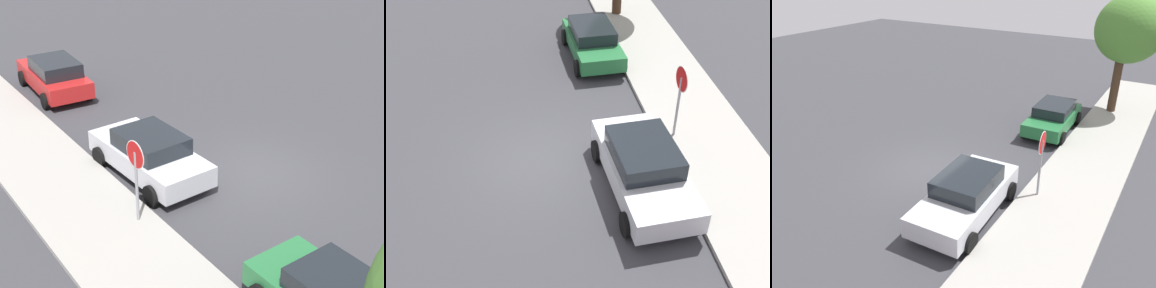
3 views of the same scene
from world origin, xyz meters
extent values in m
plane|color=#38383D|center=(0.00, 0.00, 0.00)|extent=(60.00, 60.00, 0.00)
cube|color=#9E9B93|center=(0.00, 5.24, 0.07)|extent=(32.00, 2.94, 0.14)
cylinder|color=gray|center=(-0.43, 4.29, 1.08)|extent=(0.08, 0.08, 2.16)
cylinder|color=white|center=(-0.43, 4.29, 2.09)|extent=(0.77, 0.08, 0.77)
cylinder|color=red|center=(-0.43, 4.29, 2.09)|extent=(0.72, 0.08, 0.72)
cube|color=silver|center=(1.64, 2.70, 0.62)|extent=(4.39, 2.02, 0.64)
cube|color=black|center=(1.54, 2.70, 1.20)|extent=(2.15, 1.69, 0.51)
cylinder|color=black|center=(3.06, 3.68, 0.32)|extent=(0.65, 0.25, 0.64)
cylinder|color=black|center=(3.15, 1.87, 0.32)|extent=(0.65, 0.25, 0.64)
cylinder|color=black|center=(0.13, 3.53, 0.32)|extent=(0.65, 0.25, 0.64)
cylinder|color=black|center=(0.22, 1.73, 0.32)|extent=(0.65, 0.25, 0.64)
cylinder|color=black|center=(-4.70, 2.00, 0.32)|extent=(0.65, 0.24, 0.64)
cube|color=red|center=(9.70, 2.43, 0.62)|extent=(4.35, 1.99, 0.63)
cube|color=black|center=(9.39, 2.44, 1.21)|extent=(2.26, 1.67, 0.54)
cylinder|color=black|center=(11.19, 3.23, 0.32)|extent=(0.65, 0.25, 0.64)
cylinder|color=black|center=(11.10, 1.47, 0.32)|extent=(0.65, 0.25, 0.64)
cylinder|color=black|center=(8.30, 3.39, 0.32)|extent=(0.65, 0.25, 0.64)
cylinder|color=black|center=(8.21, 1.62, 0.32)|extent=(0.65, 0.25, 0.64)
camera|label=1|loc=(-12.02, 10.47, 9.01)|focal=55.00mm
camera|label=2|loc=(10.86, -0.64, 9.09)|focal=45.00mm
camera|label=3|loc=(9.98, 7.72, 7.33)|focal=35.00mm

